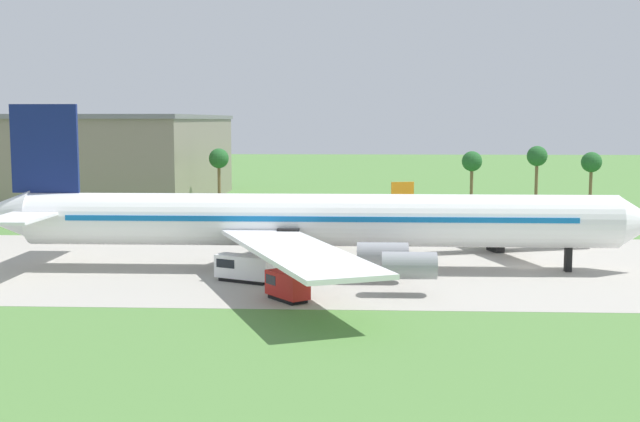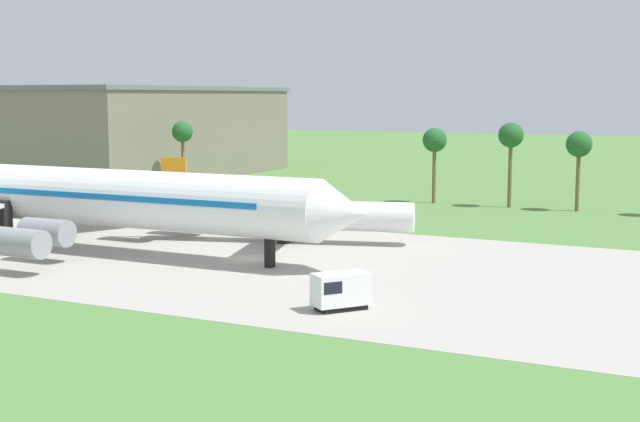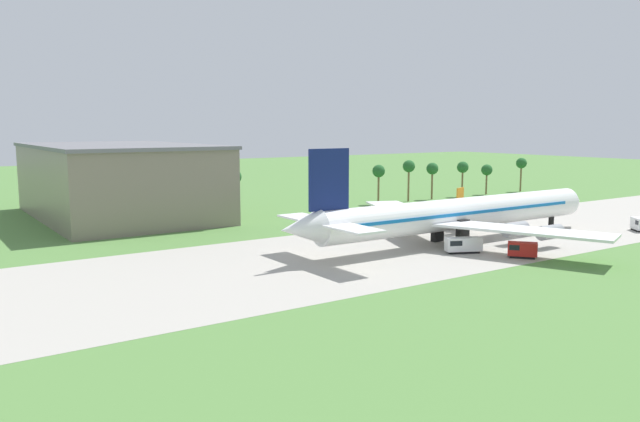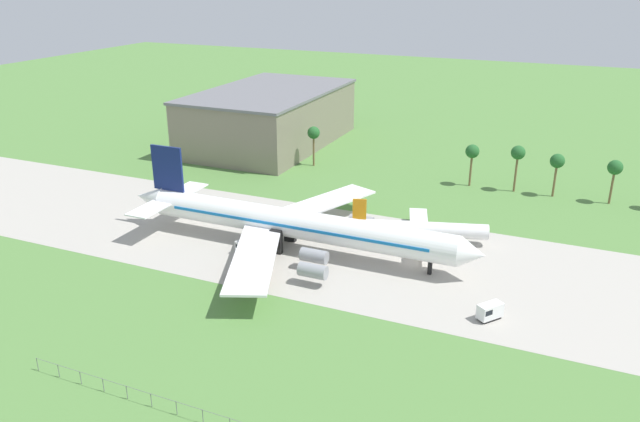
{
  "view_description": "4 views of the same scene",
  "coord_description": "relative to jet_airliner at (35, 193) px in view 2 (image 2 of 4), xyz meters",
  "views": [
    {
      "loc": [
        -19.37,
        -91.58,
        16.78
      ],
      "look_at": [
        -23.49,
        -2.69,
        6.64
      ],
      "focal_mm": 45.0,
      "sensor_mm": 36.0,
      "label": 1
    },
    {
      "loc": [
        44.94,
        -74.03,
        15.98
      ],
      "look_at": [
        9.36,
        -2.69,
        5.64
      ],
      "focal_mm": 50.0,
      "sensor_mm": 36.0,
      "label": 2
    },
    {
      "loc": [
        -112.0,
        -84.62,
        22.07
      ],
      "look_at": [
        -56.33,
        -2.69,
        8.57
      ],
      "focal_mm": 35.0,
      "sensor_mm": 36.0,
      "label": 3
    },
    {
      "loc": [
        27.14,
        -107.81,
        53.96
      ],
      "look_at": [
        -21.86,
        5.0,
        6.0
      ],
      "focal_mm": 35.0,
      "sensor_mm": 36.0,
      "label": 4
    }
  ],
  "objects": [
    {
      "name": "ground_plane",
      "position": [
        24.82,
        2.69,
        -5.58
      ],
      "size": [
        600.0,
        600.0,
        0.0
      ],
      "primitive_type": "plane",
      "color": "#517F3D"
    },
    {
      "name": "taxiway_strip",
      "position": [
        24.82,
        2.69,
        -5.57
      ],
      "size": [
        320.0,
        44.0,
        0.02
      ],
      "color": "#A8A399",
      "rests_on": "ground_plane"
    },
    {
      "name": "jet_airliner",
      "position": [
        0.0,
        0.0,
        0.0
      ],
      "size": [
        77.71,
        60.41,
        18.53
      ],
      "color": "white",
      "rests_on": "ground_plane"
    },
    {
      "name": "regional_aircraft",
      "position": [
        23.11,
        13.37,
        -2.55
      ],
      "size": [
        27.93,
        25.41,
        9.18
      ],
      "color": "white",
      "rests_on": "ground_plane"
    },
    {
      "name": "baggage_tug",
      "position": [
        41.93,
        -12.25,
        -4.07
      ],
      "size": [
        4.2,
        4.62,
        2.83
      ],
      "color": "black",
      "rests_on": "ground_plane"
    },
    {
      "name": "terminal_building",
      "position": [
        -42.62,
        71.68,
        3.31
      ],
      "size": [
        36.72,
        61.2,
        17.75
      ],
      "color": "slate",
      "rests_on": "ground_plane"
    },
    {
      "name": "palm_tree_row",
      "position": [
        44.29,
        54.82,
        3.56
      ],
      "size": [
        111.67,
        3.6,
        12.2
      ],
      "color": "brown",
      "rests_on": "ground_plane"
    }
  ]
}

